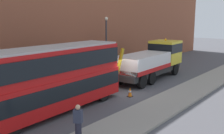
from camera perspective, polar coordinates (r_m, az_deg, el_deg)
ground_plane at (r=20.81m, az=1.70°, el=-5.47°), size 120.00×120.00×0.00m
near_kerb at (r=18.67m, az=12.12°, el=-7.36°), size 60.00×2.80×0.15m
recovery_tow_truck at (r=25.52m, az=8.67°, el=1.45°), size 10.19×2.95×3.67m
double_decker_bus at (r=16.21m, az=-13.56°, el=-2.26°), size 11.11×2.94×4.06m
pedestrian_onlooker at (r=12.54m, az=-7.28°, el=-11.83°), size 0.42×0.47×1.71m
traffic_cone_near_bus at (r=19.67m, az=3.90°, el=-5.42°), size 0.36×0.36×0.72m
street_lamp at (r=25.97m, az=-1.25°, el=5.53°), size 0.36×0.36×5.83m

